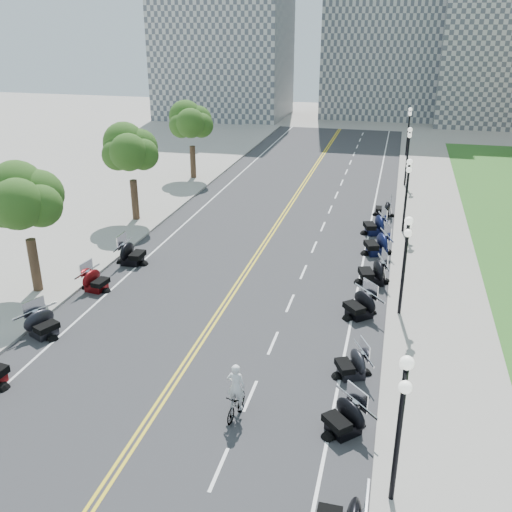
# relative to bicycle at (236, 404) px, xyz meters

# --- Properties ---
(ground) EXTENTS (160.00, 160.00, 0.00)m
(ground) POSITION_rel_bicycle_xyz_m (-3.00, 5.24, -0.51)
(ground) COLOR gray
(road) EXTENTS (16.00, 90.00, 0.01)m
(road) POSITION_rel_bicycle_xyz_m (-3.00, 15.24, -0.50)
(road) COLOR #333335
(road) RESTS_ON ground
(centerline_yellow_a) EXTENTS (0.12, 90.00, 0.00)m
(centerline_yellow_a) POSITION_rel_bicycle_xyz_m (-3.12, 15.24, -0.50)
(centerline_yellow_a) COLOR yellow
(centerline_yellow_a) RESTS_ON road
(centerline_yellow_b) EXTENTS (0.12, 90.00, 0.00)m
(centerline_yellow_b) POSITION_rel_bicycle_xyz_m (-2.88, 15.24, -0.50)
(centerline_yellow_b) COLOR yellow
(centerline_yellow_b) RESTS_ON road
(edge_line_north) EXTENTS (0.12, 90.00, 0.00)m
(edge_line_north) POSITION_rel_bicycle_xyz_m (3.40, 15.24, -0.50)
(edge_line_north) COLOR white
(edge_line_north) RESTS_ON road
(edge_line_south) EXTENTS (0.12, 90.00, 0.00)m
(edge_line_south) POSITION_rel_bicycle_xyz_m (-9.40, 15.24, -0.50)
(edge_line_south) COLOR white
(edge_line_south) RESTS_ON road
(lane_dash_4) EXTENTS (0.12, 2.00, 0.00)m
(lane_dash_4) POSITION_rel_bicycle_xyz_m (0.20, -2.76, -0.50)
(lane_dash_4) COLOR white
(lane_dash_4) RESTS_ON road
(lane_dash_5) EXTENTS (0.12, 2.00, 0.00)m
(lane_dash_5) POSITION_rel_bicycle_xyz_m (0.20, 1.24, -0.50)
(lane_dash_5) COLOR white
(lane_dash_5) RESTS_ON road
(lane_dash_6) EXTENTS (0.12, 2.00, 0.00)m
(lane_dash_6) POSITION_rel_bicycle_xyz_m (0.20, 5.24, -0.50)
(lane_dash_6) COLOR white
(lane_dash_6) RESTS_ON road
(lane_dash_7) EXTENTS (0.12, 2.00, 0.00)m
(lane_dash_7) POSITION_rel_bicycle_xyz_m (0.20, 9.24, -0.50)
(lane_dash_7) COLOR white
(lane_dash_7) RESTS_ON road
(lane_dash_8) EXTENTS (0.12, 2.00, 0.00)m
(lane_dash_8) POSITION_rel_bicycle_xyz_m (0.20, 13.24, -0.50)
(lane_dash_8) COLOR white
(lane_dash_8) RESTS_ON road
(lane_dash_9) EXTENTS (0.12, 2.00, 0.00)m
(lane_dash_9) POSITION_rel_bicycle_xyz_m (0.20, 17.24, -0.50)
(lane_dash_9) COLOR white
(lane_dash_9) RESTS_ON road
(lane_dash_10) EXTENTS (0.12, 2.00, 0.00)m
(lane_dash_10) POSITION_rel_bicycle_xyz_m (0.20, 21.24, -0.50)
(lane_dash_10) COLOR white
(lane_dash_10) RESTS_ON road
(lane_dash_11) EXTENTS (0.12, 2.00, 0.00)m
(lane_dash_11) POSITION_rel_bicycle_xyz_m (0.20, 25.24, -0.50)
(lane_dash_11) COLOR white
(lane_dash_11) RESTS_ON road
(lane_dash_12) EXTENTS (0.12, 2.00, 0.00)m
(lane_dash_12) POSITION_rel_bicycle_xyz_m (0.20, 29.24, -0.50)
(lane_dash_12) COLOR white
(lane_dash_12) RESTS_ON road
(lane_dash_13) EXTENTS (0.12, 2.00, 0.00)m
(lane_dash_13) POSITION_rel_bicycle_xyz_m (0.20, 33.24, -0.50)
(lane_dash_13) COLOR white
(lane_dash_13) RESTS_ON road
(lane_dash_14) EXTENTS (0.12, 2.00, 0.00)m
(lane_dash_14) POSITION_rel_bicycle_xyz_m (0.20, 37.24, -0.50)
(lane_dash_14) COLOR white
(lane_dash_14) RESTS_ON road
(lane_dash_15) EXTENTS (0.12, 2.00, 0.00)m
(lane_dash_15) POSITION_rel_bicycle_xyz_m (0.20, 41.24, -0.50)
(lane_dash_15) COLOR white
(lane_dash_15) RESTS_ON road
(lane_dash_16) EXTENTS (0.12, 2.00, 0.00)m
(lane_dash_16) POSITION_rel_bicycle_xyz_m (0.20, 45.24, -0.50)
(lane_dash_16) COLOR white
(lane_dash_16) RESTS_ON road
(lane_dash_17) EXTENTS (0.12, 2.00, 0.00)m
(lane_dash_17) POSITION_rel_bicycle_xyz_m (0.20, 49.24, -0.50)
(lane_dash_17) COLOR white
(lane_dash_17) RESTS_ON road
(lane_dash_18) EXTENTS (0.12, 2.00, 0.00)m
(lane_dash_18) POSITION_rel_bicycle_xyz_m (0.20, 53.24, -0.50)
(lane_dash_18) COLOR white
(lane_dash_18) RESTS_ON road
(lane_dash_19) EXTENTS (0.12, 2.00, 0.00)m
(lane_dash_19) POSITION_rel_bicycle_xyz_m (0.20, 57.24, -0.50)
(lane_dash_19) COLOR white
(lane_dash_19) RESTS_ON road
(sidewalk_north) EXTENTS (5.00, 90.00, 0.15)m
(sidewalk_north) POSITION_rel_bicycle_xyz_m (7.50, 15.24, -0.43)
(sidewalk_north) COLOR #9E9991
(sidewalk_north) RESTS_ON ground
(sidewalk_south) EXTENTS (5.00, 90.00, 0.15)m
(sidewalk_south) POSITION_rel_bicycle_xyz_m (-13.50, 15.24, -0.43)
(sidewalk_south) COLOR #9E9991
(sidewalk_south) RESTS_ON ground
(distant_block_a) EXTENTS (18.00, 14.00, 26.00)m
(distant_block_a) POSITION_rel_bicycle_xyz_m (-21.00, 67.24, 12.49)
(distant_block_a) COLOR gray
(distant_block_a) RESTS_ON ground
(distant_block_b) EXTENTS (16.00, 12.00, 30.00)m
(distant_block_b) POSITION_rel_bicycle_xyz_m (1.00, 73.24, 14.49)
(distant_block_b) COLOR gray
(distant_block_b) RESTS_ON ground
(street_lamp_1) EXTENTS (0.50, 1.20, 4.90)m
(street_lamp_1) POSITION_rel_bicycle_xyz_m (5.60, -2.76, 2.09)
(street_lamp_1) COLOR black
(street_lamp_1) RESTS_ON sidewalk_north
(street_lamp_2) EXTENTS (0.50, 1.20, 4.90)m
(street_lamp_2) POSITION_rel_bicycle_xyz_m (5.60, 9.24, 2.09)
(street_lamp_2) COLOR black
(street_lamp_2) RESTS_ON sidewalk_north
(street_lamp_3) EXTENTS (0.50, 1.20, 4.90)m
(street_lamp_3) POSITION_rel_bicycle_xyz_m (5.60, 21.24, 2.09)
(street_lamp_3) COLOR black
(street_lamp_3) RESTS_ON sidewalk_north
(street_lamp_4) EXTENTS (0.50, 1.20, 4.90)m
(street_lamp_4) POSITION_rel_bicycle_xyz_m (5.60, 33.24, 2.09)
(street_lamp_4) COLOR black
(street_lamp_4) RESTS_ON sidewalk_north
(street_lamp_5) EXTENTS (0.50, 1.20, 4.90)m
(street_lamp_5) POSITION_rel_bicycle_xyz_m (5.60, 45.24, 2.09)
(street_lamp_5) COLOR black
(street_lamp_5) RESTS_ON sidewalk_north
(tree_2) EXTENTS (4.80, 4.80, 9.20)m
(tree_2) POSITION_rel_bicycle_xyz_m (-13.00, 7.24, 4.24)
(tree_2) COLOR #235619
(tree_2) RESTS_ON sidewalk_south
(tree_3) EXTENTS (4.80, 4.80, 9.20)m
(tree_3) POSITION_rel_bicycle_xyz_m (-13.00, 19.24, 4.24)
(tree_3) COLOR #235619
(tree_3) RESTS_ON sidewalk_south
(tree_4) EXTENTS (4.80, 4.80, 9.20)m
(tree_4) POSITION_rel_bicycle_xyz_m (-13.00, 31.24, 4.24)
(tree_4) COLOR #235619
(tree_4) RESTS_ON sidewalk_south
(motorcycle_n_4) EXTENTS (2.69, 2.69, 1.33)m
(motorcycle_n_4) POSITION_rel_bicycle_xyz_m (3.88, 0.05, 0.16)
(motorcycle_n_4) COLOR black
(motorcycle_n_4) RESTS_ON road
(motorcycle_n_5) EXTENTS (2.40, 2.40, 1.25)m
(motorcycle_n_5) POSITION_rel_bicycle_xyz_m (3.81, 3.55, 0.12)
(motorcycle_n_5) COLOR black
(motorcycle_n_5) RESTS_ON road
(motorcycle_n_6) EXTENTS (2.83, 2.83, 1.40)m
(motorcycle_n_6) POSITION_rel_bicycle_xyz_m (3.72, 8.70, 0.19)
(motorcycle_n_6) COLOR black
(motorcycle_n_6) RESTS_ON road
(motorcycle_n_7) EXTENTS (2.67, 2.67, 1.51)m
(motorcycle_n_7) POSITION_rel_bicycle_xyz_m (4.08, 12.71, 0.25)
(motorcycle_n_7) COLOR black
(motorcycle_n_7) RESTS_ON road
(motorcycle_n_8) EXTENTS (2.77, 2.77, 1.51)m
(motorcycle_n_8) POSITION_rel_bicycle_xyz_m (4.09, 17.04, 0.25)
(motorcycle_n_8) COLOR black
(motorcycle_n_8) RESTS_ON road
(motorcycle_n_9) EXTENTS (2.64, 2.64, 1.46)m
(motorcycle_n_9) POSITION_rel_bicycle_xyz_m (3.75, 20.65, 0.22)
(motorcycle_n_9) COLOR black
(motorcycle_n_9) RESTS_ON road
(motorcycle_n_10) EXTENTS (1.77, 1.77, 1.23)m
(motorcycle_n_10) POSITION_rel_bicycle_xyz_m (4.16, 24.73, 0.11)
(motorcycle_n_10) COLOR black
(motorcycle_n_10) RESTS_ON road
(motorcycle_s_5) EXTENTS (2.54, 2.54, 1.34)m
(motorcycle_s_5) POSITION_rel_bicycle_xyz_m (-10.11, 3.34, 0.16)
(motorcycle_s_5) COLOR black
(motorcycle_s_5) RESTS_ON road
(motorcycle_s_6) EXTENTS (2.03, 2.03, 1.27)m
(motorcycle_s_6) POSITION_rel_bicycle_xyz_m (-10.12, 8.21, 0.13)
(motorcycle_s_6) COLOR #590A0C
(motorcycle_s_6) RESTS_ON road
(motorcycle_s_7) EXTENTS (2.11, 2.11, 1.46)m
(motorcycle_s_7) POSITION_rel_bicycle_xyz_m (-9.82, 11.98, 0.22)
(motorcycle_s_7) COLOR black
(motorcycle_s_7) RESTS_ON road
(bicycle) EXTENTS (0.65, 1.73, 1.02)m
(bicycle) POSITION_rel_bicycle_xyz_m (0.00, 0.00, 0.00)
(bicycle) COLOR #A51414
(bicycle) RESTS_ON road
(cyclist_rider) EXTENTS (0.67, 0.44, 1.83)m
(cyclist_rider) POSITION_rel_bicycle_xyz_m (0.00, 0.00, 1.42)
(cyclist_rider) COLOR silver
(cyclist_rider) RESTS_ON bicycle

